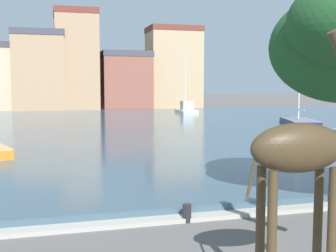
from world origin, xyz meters
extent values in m
cube|color=#3D5666|center=(0.00, 31.32, 0.16)|extent=(78.69, 47.12, 0.32)
cube|color=#ADA89E|center=(0.00, 7.51, 0.06)|extent=(78.69, 0.50, 0.12)
cylinder|color=#42331E|center=(0.53, 3.21, 1.15)|extent=(0.17, 0.17, 2.31)
cylinder|color=#42331E|center=(0.52, 2.78, 1.15)|extent=(0.17, 0.17, 2.31)
cylinder|color=#42331E|center=(-0.63, 3.24, 1.15)|extent=(0.17, 0.17, 2.31)
cylinder|color=#42331E|center=(-0.64, 2.80, 1.15)|extent=(0.17, 0.17, 2.31)
ellipsoid|color=#42331E|center=(-0.05, 3.01, 2.64)|extent=(1.80, 0.71, 0.88)
cylinder|color=#42331E|center=(-0.90, 3.03, 2.27)|extent=(0.25, 0.06, 0.93)
cube|color=white|center=(11.49, 45.90, 0.31)|extent=(2.19, 5.28, 0.62)
ellipsoid|color=white|center=(11.68, 48.34, 0.31)|extent=(1.75, 1.93, 0.59)
cube|color=silver|center=(11.49, 45.90, 0.65)|extent=(2.15, 5.18, 0.06)
cube|color=silver|center=(11.46, 45.51, 1.20)|extent=(1.39, 1.90, 1.05)
cylinder|color=silver|center=(11.52, 46.28, 4.14)|extent=(0.12, 0.12, 7.03)
cylinder|color=silver|center=(11.45, 45.38, 1.52)|extent=(0.22, 1.81, 0.08)
cube|color=navy|center=(15.80, 28.29, 0.38)|extent=(3.67, 5.54, 0.76)
ellipsoid|color=navy|center=(16.54, 30.60, 0.38)|extent=(2.45, 2.31, 0.73)
cube|color=slate|center=(15.80, 28.29, 0.79)|extent=(3.60, 5.43, 0.06)
cylinder|color=silver|center=(15.91, 28.65, 3.62)|extent=(0.12, 0.12, 5.71)
cylinder|color=silver|center=(15.64, 27.80, 1.66)|extent=(0.62, 1.73, 0.08)
cylinder|color=#232326|center=(-0.69, 7.36, 0.25)|extent=(0.24, 0.24, 0.50)
cube|color=tan|center=(-5.53, 57.34, 4.95)|extent=(6.56, 7.16, 9.90)
cube|color=#42424C|center=(-5.53, 57.34, 10.30)|extent=(6.70, 7.30, 0.80)
cube|color=tan|center=(-0.58, 57.14, 6.42)|extent=(5.66, 5.90, 12.85)
cube|color=brown|center=(-0.58, 57.14, 13.25)|extent=(5.78, 6.02, 0.80)
cube|color=#8E5142|center=(6.28, 57.90, 3.74)|extent=(6.80, 5.84, 7.48)
cube|color=#42424C|center=(6.28, 57.90, 7.88)|extent=(6.94, 5.96, 0.80)
cube|color=tan|center=(13.97, 60.05, 5.72)|extent=(7.64, 5.73, 11.43)
cube|color=brown|center=(13.97, 60.05, 11.83)|extent=(7.79, 5.84, 0.80)
camera|label=1|loc=(-4.20, -3.64, 3.75)|focal=46.56mm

